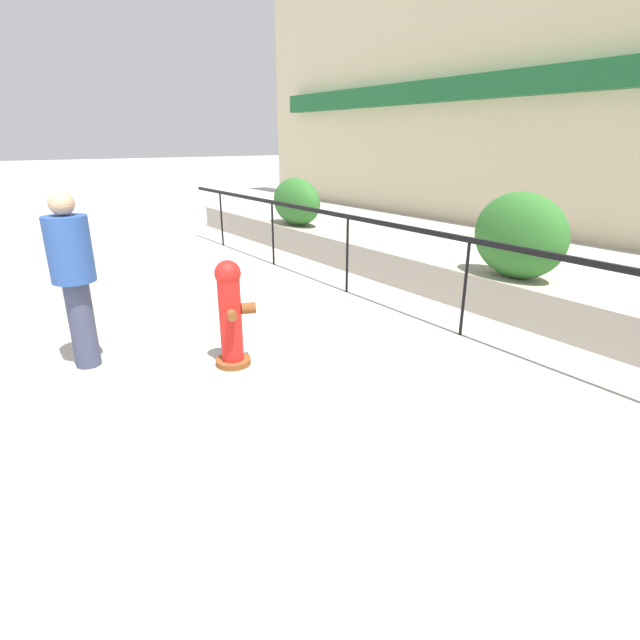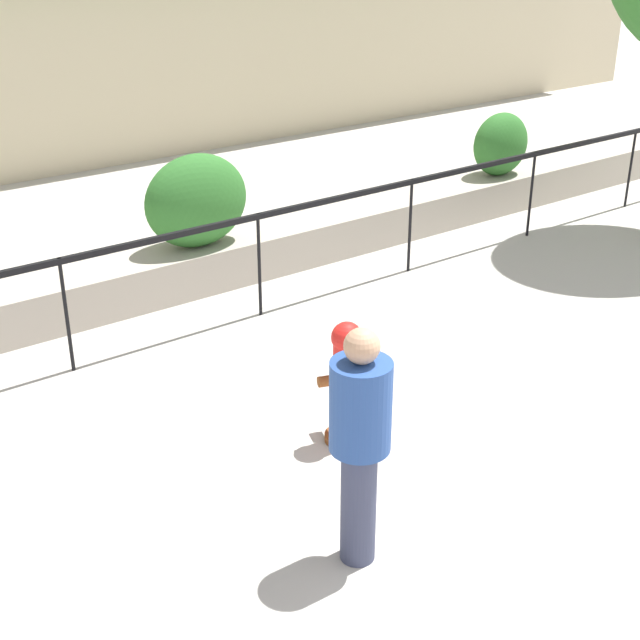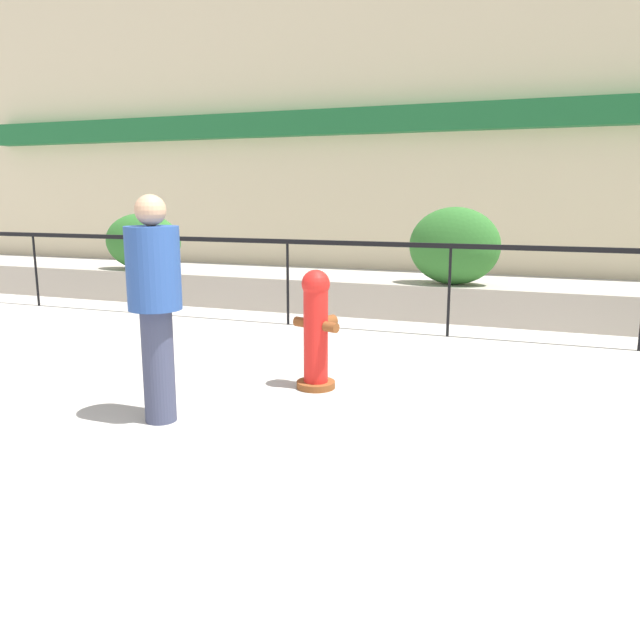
{
  "view_description": "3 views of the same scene",
  "coord_description": "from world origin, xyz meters",
  "views": [
    {
      "loc": [
        3.47,
        0.41,
        2.16
      ],
      "look_at": [
        -0.03,
        2.91,
        0.6
      ],
      "focal_mm": 28.0,
      "sensor_mm": 36.0,
      "label": 1
    },
    {
      "loc": [
        -4.74,
        -2.56,
        4.05
      ],
      "look_at": [
        -0.23,
        3.51,
        0.52
      ],
      "focal_mm": 50.0,
      "sensor_mm": 36.0,
      "label": 2
    },
    {
      "loc": [
        1.08,
        -2.73,
        1.72
      ],
      "look_at": [
        -1.01,
        3.05,
        0.49
      ],
      "focal_mm": 35.0,
      "sensor_mm": 36.0,
      "label": 3
    }
  ],
  "objects": [
    {
      "name": "hedge_bush_1",
      "position": [
        -0.11,
        6.0,
        1.03
      ],
      "size": [
        1.25,
        0.68,
        1.07
      ],
      "primitive_type": "ellipsoid",
      "color": "#2D6B28",
      "rests_on": "planter_wall_low"
    },
    {
      "name": "fence_railing_segment",
      "position": [
        -0.0,
        4.9,
        1.02
      ],
      "size": [
        15.0,
        0.05,
        1.15
      ],
      "color": "black",
      "rests_on": "ground"
    },
    {
      "name": "hedge_bush_0",
      "position": [
        -5.2,
        6.0,
        0.97
      ],
      "size": [
        1.4,
        0.66,
        0.93
      ],
      "primitive_type": "ellipsoid",
      "color": "#2D6B28",
      "rests_on": "planter_wall_low"
    },
    {
      "name": "pedestrian",
      "position": [
        -1.65,
        1.17,
        0.99
      ],
      "size": [
        0.55,
        0.55,
        1.73
      ],
      "color": "#383D56",
      "rests_on": "ground"
    },
    {
      "name": "fire_hydrant",
      "position": [
        -0.81,
        2.38,
        0.55
      ],
      "size": [
        0.47,
        0.48,
        1.08
      ],
      "color": "brown",
      "rests_on": "ground"
    },
    {
      "name": "planter_wall_low",
      "position": [
        0.0,
        6.0,
        0.25
      ],
      "size": [
        18.0,
        0.7,
        0.5
      ],
      "primitive_type": "cube",
      "color": "#ADA393",
      "rests_on": "ground"
    }
  ]
}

